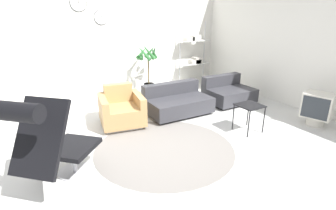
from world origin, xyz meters
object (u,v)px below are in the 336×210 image
at_px(couch_low, 177,103).
at_px(shelf_unit, 194,51).
at_px(crt_television, 317,107).
at_px(side_table, 249,108).
at_px(potted_plant, 148,67).
at_px(couch_second, 228,93).
at_px(lounge_chair, 49,138).
at_px(armchair_red, 121,111).

distance_m(couch_low, shelf_unit, 2.57).
distance_m(crt_television, shelf_unit, 3.69).
xyz_separation_m(side_table, crt_television, (1.31, -0.45, -0.09)).
relative_size(potted_plant, shelf_unit, 0.74).
bearing_deg(couch_low, couch_second, -179.24).
bearing_deg(crt_television, couch_second, -2.19).
relative_size(couch_low, couch_second, 1.25).
xyz_separation_m(lounge_chair, potted_plant, (2.72, 3.03, -0.00)).
height_order(lounge_chair, shelf_unit, shelf_unit).
bearing_deg(lounge_chair, couch_low, 72.71).
distance_m(potted_plant, shelf_unit, 1.61).
xyz_separation_m(couch_low, shelf_unit, (1.70, 1.79, 0.74)).
xyz_separation_m(couch_low, side_table, (0.62, -1.39, 0.21)).
relative_size(armchair_red, crt_television, 1.45).
relative_size(side_table, potted_plant, 0.38).
distance_m(side_table, potted_plant, 3.04).
bearing_deg(armchair_red, crt_television, 159.21).
bearing_deg(side_table, couch_low, 114.09).
relative_size(couch_second, potted_plant, 0.81).
bearing_deg(shelf_unit, couch_low, -133.48).
relative_size(side_table, crt_television, 0.80).
xyz_separation_m(armchair_red, shelf_unit, (2.91, 1.76, 0.69)).
bearing_deg(shelf_unit, crt_television, -86.35).
relative_size(armchair_red, side_table, 1.81).
distance_m(side_table, shelf_unit, 3.39).
height_order(lounge_chair, side_table, lounge_chair).
distance_m(armchair_red, potted_plant, 2.10).
xyz_separation_m(crt_television, shelf_unit, (-0.23, 3.63, 0.62)).
height_order(couch_low, crt_television, crt_television).
distance_m(lounge_chair, potted_plant, 4.08).
relative_size(lounge_chair, crt_television, 1.99).
bearing_deg(couch_second, armchair_red, 0.14).
height_order(armchair_red, couch_second, armchair_red).
height_order(potted_plant, shelf_unit, shelf_unit).
bearing_deg(couch_low, side_table, 115.04).
bearing_deg(couch_second, potted_plant, -50.31).
height_order(couch_low, couch_second, same).
distance_m(lounge_chair, couch_second, 4.28).
xyz_separation_m(lounge_chair, crt_television, (4.53, -0.40, -0.35)).
xyz_separation_m(armchair_red, crt_television, (3.15, -1.87, 0.07)).
xyz_separation_m(crt_television, potted_plant, (-1.81, 3.44, 0.35)).
bearing_deg(couch_low, shelf_unit, -132.53).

